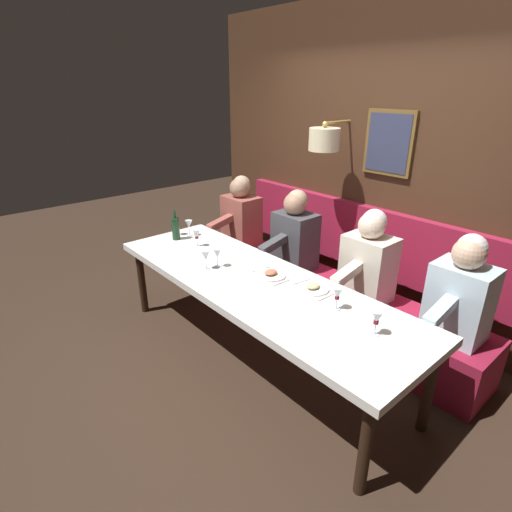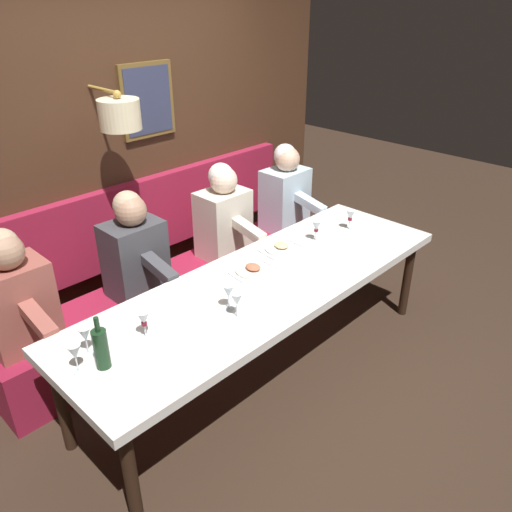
% 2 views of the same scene
% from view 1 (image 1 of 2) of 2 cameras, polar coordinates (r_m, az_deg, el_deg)
% --- Properties ---
extents(ground_plane, '(12.00, 12.00, 0.00)m').
position_cam_1_polar(ground_plane, '(3.56, -0.20, -14.16)').
color(ground_plane, '#332319').
extents(dining_table, '(0.90, 2.86, 0.74)m').
position_cam_1_polar(dining_table, '(3.19, -0.22, -4.40)').
color(dining_table, silver).
rests_on(dining_table, ground_plane).
extents(banquette_bench, '(0.52, 3.06, 0.45)m').
position_cam_1_polar(banquette_bench, '(3.98, 9.62, -6.27)').
color(banquette_bench, maroon).
rests_on(banquette_bench, ground_plane).
extents(back_wall_panel, '(0.59, 4.26, 2.90)m').
position_cam_1_polar(back_wall_panel, '(4.02, 16.05, 10.91)').
color(back_wall_panel, '#422819').
rests_on(back_wall_panel, ground_plane).
extents(diner_nearest, '(0.60, 0.40, 0.79)m').
position_cam_1_polar(diner_nearest, '(3.18, 27.10, -4.54)').
color(diner_nearest, silver).
rests_on(diner_nearest, banquette_bench).
extents(diner_near, '(0.60, 0.40, 0.79)m').
position_cam_1_polar(diner_near, '(3.48, 15.69, -0.40)').
color(diner_near, beige).
rests_on(diner_near, banquette_bench).
extents(diner_middle, '(0.60, 0.40, 0.79)m').
position_cam_1_polar(diner_middle, '(3.97, 5.51, 3.33)').
color(diner_middle, '#3D3D42').
rests_on(diner_middle, banquette_bench).
extents(diner_far, '(0.60, 0.40, 0.79)m').
position_cam_1_polar(diner_far, '(4.56, -2.18, 6.06)').
color(diner_far, '#934C42').
rests_on(diner_far, banquette_bench).
extents(place_setting_0, '(0.24, 0.32, 0.05)m').
position_cam_1_polar(place_setting_0, '(3.22, 2.11, -2.63)').
color(place_setting_0, silver).
rests_on(place_setting_0, dining_table).
extents(place_setting_1, '(0.24, 0.32, 0.05)m').
position_cam_1_polar(place_setting_1, '(3.04, 8.06, -4.51)').
color(place_setting_1, white).
rests_on(place_setting_1, dining_table).
extents(wine_glass_0, '(0.07, 0.07, 0.16)m').
position_cam_1_polar(wine_glass_0, '(4.11, -9.51, 4.39)').
color(wine_glass_0, silver).
rests_on(wine_glass_0, dining_table).
extents(wine_glass_1, '(0.07, 0.07, 0.16)m').
position_cam_1_polar(wine_glass_1, '(2.77, 11.48, -5.32)').
color(wine_glass_1, silver).
rests_on(wine_glass_1, dining_table).
extents(wine_glass_2, '(0.07, 0.07, 0.16)m').
position_cam_1_polar(wine_glass_2, '(3.33, -7.16, -0.00)').
color(wine_glass_2, silver).
rests_on(wine_glass_2, dining_table).
extents(wine_glass_3, '(0.07, 0.07, 0.16)m').
position_cam_1_polar(wine_glass_3, '(4.15, -11.42, 4.46)').
color(wine_glass_3, silver).
rests_on(wine_glass_3, dining_table).
extents(wine_glass_4, '(0.07, 0.07, 0.16)m').
position_cam_1_polar(wine_glass_4, '(3.36, -5.51, 0.29)').
color(wine_glass_4, silver).
rests_on(wine_glass_4, dining_table).
extents(wine_glass_5, '(0.07, 0.07, 0.16)m').
position_cam_1_polar(wine_glass_5, '(3.82, -8.43, 3.01)').
color(wine_glass_5, silver).
rests_on(wine_glass_5, dining_table).
extents(wine_glass_6, '(0.07, 0.07, 0.16)m').
position_cam_1_polar(wine_glass_6, '(2.56, 16.75, -8.48)').
color(wine_glass_6, silver).
rests_on(wine_glass_6, dining_table).
extents(wine_bottle, '(0.08, 0.08, 0.30)m').
position_cam_1_polar(wine_bottle, '(4.03, -11.35, 3.90)').
color(wine_bottle, '#19381E').
rests_on(wine_bottle, dining_table).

